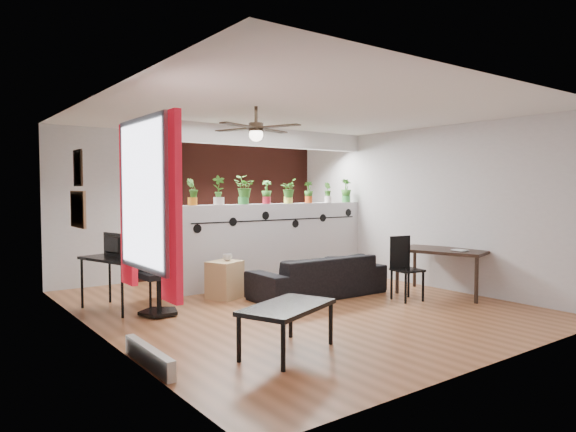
# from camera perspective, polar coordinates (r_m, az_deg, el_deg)

# --- Properties ---
(room_shell) EXTENTS (6.30, 7.10, 2.90)m
(room_shell) POSITION_cam_1_polar(r_m,az_deg,el_deg) (7.01, 0.61, 0.59)
(room_shell) COLOR brown
(room_shell) RESTS_ON ground
(partition_wall) EXTENTS (3.60, 0.18, 1.35)m
(partition_wall) POSITION_cam_1_polar(r_m,az_deg,el_deg) (8.74, -1.16, -3.04)
(partition_wall) COLOR #BCBCC1
(partition_wall) RESTS_ON ground
(ceiling_header) EXTENTS (3.60, 0.18, 0.30)m
(ceiling_header) POSITION_cam_1_polar(r_m,az_deg,el_deg) (8.73, -1.17, 8.62)
(ceiling_header) COLOR silver
(ceiling_header) RESTS_ON room_shell
(pier_column) EXTENTS (0.22, 0.20, 2.60)m
(pier_column) POSITION_cam_1_polar(r_m,az_deg,el_deg) (7.75, -12.75, 0.75)
(pier_column) COLOR #BCBCC1
(pier_column) RESTS_ON ground
(brick_panel) EXTENTS (3.90, 0.05, 2.60)m
(brick_panel) POSITION_cam_1_polar(r_m,az_deg,el_deg) (9.93, -6.08, 1.28)
(brick_panel) COLOR #A23E2F
(brick_panel) RESTS_ON ground
(vine_decal) EXTENTS (3.31, 0.01, 0.30)m
(vine_decal) POSITION_cam_1_polar(r_m,az_deg,el_deg) (8.63, -0.79, -0.42)
(vine_decal) COLOR black
(vine_decal) RESTS_ON partition_wall
(window_assembly) EXTENTS (0.09, 1.30, 1.55)m
(window_assembly) POSITION_cam_1_polar(r_m,az_deg,el_deg) (4.70, -15.62, 1.84)
(window_assembly) COLOR white
(window_assembly) RESTS_ON room_shell
(baseboard_heater) EXTENTS (0.08, 1.00, 0.18)m
(baseboard_heater) POSITION_cam_1_polar(r_m,az_deg,el_deg) (4.94, -15.20, -14.86)
(baseboard_heater) COLOR silver
(baseboard_heater) RESTS_ON ground
(corkboard) EXTENTS (0.03, 0.60, 0.45)m
(corkboard) POSITION_cam_1_polar(r_m,az_deg,el_deg) (6.75, -22.30, 0.70)
(corkboard) COLOR #9D744B
(corkboard) RESTS_ON room_shell
(framed_art) EXTENTS (0.03, 0.34, 0.44)m
(framed_art) POSITION_cam_1_polar(r_m,az_deg,el_deg) (6.70, -22.30, 4.96)
(framed_art) COLOR #8C7259
(framed_art) RESTS_ON room_shell
(ceiling_fan) EXTENTS (1.19, 1.19, 0.43)m
(ceiling_fan) POSITION_cam_1_polar(r_m,az_deg,el_deg) (6.34, -3.57, 9.51)
(ceiling_fan) COLOR black
(ceiling_fan) RESTS_ON room_shell
(potted_plant_0) EXTENTS (0.24, 0.22, 0.41)m
(potted_plant_0) POSITION_cam_1_polar(r_m,az_deg,el_deg) (7.88, -10.58, 2.74)
(potted_plant_0) COLOR orange
(potted_plant_0) RESTS_ON partition_wall
(potted_plant_1) EXTENTS (0.31, 0.30, 0.46)m
(potted_plant_1) POSITION_cam_1_polar(r_m,az_deg,el_deg) (8.09, -7.70, 2.96)
(potted_plant_1) COLOR white
(potted_plant_1) RESTS_ON partition_wall
(potted_plant_2) EXTENTS (0.32, 0.31, 0.47)m
(potted_plant_2) POSITION_cam_1_polar(r_m,az_deg,el_deg) (8.32, -4.98, 3.02)
(potted_plant_2) COLOR #328B39
(potted_plant_2) RESTS_ON partition_wall
(potted_plant_3) EXTENTS (0.24, 0.23, 0.39)m
(potted_plant_3) POSITION_cam_1_polar(r_m,az_deg,el_deg) (8.56, -2.40, 2.76)
(potted_plant_3) COLOR #AD1B2B
(potted_plant_3) RESTS_ON partition_wall
(potted_plant_4) EXTENTS (0.28, 0.28, 0.43)m
(potted_plant_4) POSITION_cam_1_polar(r_m,az_deg,el_deg) (8.82, 0.03, 2.88)
(potted_plant_4) COLOR #D5D84C
(potted_plant_4) RESTS_ON partition_wall
(potted_plant_5) EXTENTS (0.23, 0.21, 0.38)m
(potted_plant_5) POSITION_cam_1_polar(r_m,az_deg,el_deg) (9.10, 2.32, 2.74)
(potted_plant_5) COLOR #D85019
(potted_plant_5) RESTS_ON partition_wall
(potted_plant_6) EXTENTS (0.20, 0.22, 0.37)m
(potted_plant_6) POSITION_cam_1_polar(r_m,az_deg,el_deg) (9.39, 4.46, 2.69)
(potted_plant_6) COLOR white
(potted_plant_6) RESTS_ON partition_wall
(potted_plant_7) EXTENTS (0.24, 0.27, 0.44)m
(potted_plant_7) POSITION_cam_1_polar(r_m,az_deg,el_deg) (9.69, 6.48, 2.90)
(potted_plant_7) COLOR green
(potted_plant_7) RESTS_ON partition_wall
(sofa) EXTENTS (2.00, 0.84, 0.58)m
(sofa) POSITION_cam_1_polar(r_m,az_deg,el_deg) (7.71, 3.36, -6.74)
(sofa) COLOR black
(sofa) RESTS_ON ground
(cube_shelf) EXTENTS (0.57, 0.54, 0.55)m
(cube_shelf) POSITION_cam_1_polar(r_m,az_deg,el_deg) (7.60, -7.05, -7.04)
(cube_shelf) COLOR tan
(cube_shelf) RESTS_ON ground
(cup) EXTENTS (0.16, 0.16, 0.11)m
(cup) POSITION_cam_1_polar(r_m,az_deg,el_deg) (7.58, -6.73, -4.58)
(cup) COLOR gray
(cup) RESTS_ON cube_shelf
(computer_desk) EXTENTS (0.76, 1.07, 0.70)m
(computer_desk) POSITION_cam_1_polar(r_m,az_deg,el_deg) (7.15, -18.64, -4.90)
(computer_desk) COLOR black
(computer_desk) RESTS_ON ground
(monitor) EXTENTS (0.30, 0.12, 0.17)m
(monitor) POSITION_cam_1_polar(r_m,az_deg,el_deg) (7.27, -19.03, -3.58)
(monitor) COLOR black
(monitor) RESTS_ON computer_desk
(office_chair) EXTENTS (0.53, 0.53, 1.02)m
(office_chair) POSITION_cam_1_polar(r_m,az_deg,el_deg) (6.77, -14.37, -6.82)
(office_chair) COLOR black
(office_chair) RESTS_ON ground
(dining_table) EXTENTS (1.11, 1.43, 0.69)m
(dining_table) POSITION_cam_1_polar(r_m,az_deg,el_deg) (8.12, 16.88, -4.05)
(dining_table) COLOR black
(dining_table) RESTS_ON ground
(book) EXTENTS (0.16, 0.22, 0.02)m
(book) POSITION_cam_1_polar(r_m,az_deg,el_deg) (7.86, 18.21, -3.69)
(book) COLOR gray
(book) RESTS_ON dining_table
(folding_chair) EXTENTS (0.43, 0.43, 0.92)m
(folding_chair) POSITION_cam_1_polar(r_m,az_deg,el_deg) (7.61, 12.72, -5.03)
(folding_chair) COLOR black
(folding_chair) RESTS_ON ground
(coffee_table) EXTENTS (1.15, 0.90, 0.47)m
(coffee_table) POSITION_cam_1_polar(r_m,az_deg,el_deg) (5.06, -0.08, -10.41)
(coffee_table) COLOR black
(coffee_table) RESTS_ON ground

